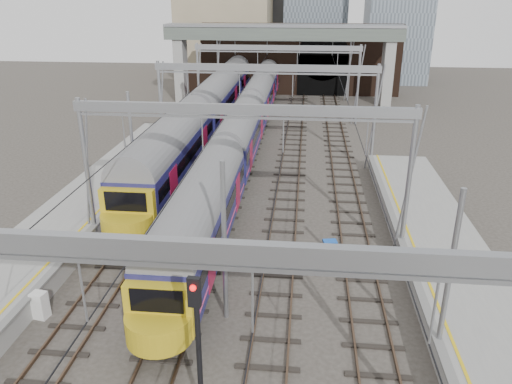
# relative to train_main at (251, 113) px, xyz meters

# --- Properties ---
(ground) EXTENTS (160.00, 160.00, 0.00)m
(ground) POSITION_rel_train_main_xyz_m (2.00, -29.68, -2.39)
(ground) COLOR #38332D
(ground) RESTS_ON ground
(platform_left) EXTENTS (4.32, 55.00, 1.12)m
(platform_left) POSITION_rel_train_main_xyz_m (-8.18, -27.18, -1.84)
(platform_left) COLOR gray
(platform_left) RESTS_ON ground
(platform_right) EXTENTS (4.32, 47.00, 1.12)m
(platform_right) POSITION_rel_train_main_xyz_m (12.18, -31.18, -1.84)
(platform_right) COLOR gray
(platform_right) RESTS_ON ground
(tracks) EXTENTS (14.40, 80.00, 0.22)m
(tracks) POSITION_rel_train_main_xyz_m (2.00, -14.68, -2.37)
(tracks) COLOR #4C3828
(tracks) RESTS_ON ground
(overhead_line) EXTENTS (16.80, 80.00, 8.00)m
(overhead_line) POSITION_rel_train_main_xyz_m (2.00, -8.20, 4.17)
(overhead_line) COLOR gray
(overhead_line) RESTS_ON ground
(retaining_wall) EXTENTS (28.00, 2.75, 9.00)m
(retaining_wall) POSITION_rel_train_main_xyz_m (3.40, 22.25, 1.94)
(retaining_wall) COLOR black
(retaining_wall) RESTS_ON ground
(overbridge) EXTENTS (28.00, 3.00, 9.25)m
(overbridge) POSITION_rel_train_main_xyz_m (2.00, 16.32, 4.87)
(overbridge) COLOR gray
(overbridge) RESTS_ON ground
(train_main) EXTENTS (2.64, 61.17, 4.60)m
(train_main) POSITION_rel_train_main_xyz_m (0.00, 0.00, 0.00)
(train_main) COLOR black
(train_main) RESTS_ON ground
(train_second) EXTENTS (2.97, 51.56, 5.06)m
(train_second) POSITION_rel_train_main_xyz_m (-4.00, 3.36, 0.20)
(train_second) COLOR black
(train_second) RESTS_ON ground
(signal_near_left) EXTENTS (0.36, 0.45, 4.45)m
(signal_near_left) POSITION_rel_train_main_xyz_m (-0.09, -25.62, 0.45)
(signal_near_left) COLOR black
(signal_near_left) RESTS_ON ground
(signal_near_centre) EXTENTS (0.39, 0.48, 5.34)m
(signal_near_centre) POSITION_rel_train_main_xyz_m (2.04, -33.10, 0.93)
(signal_near_centre) COLOR black
(signal_near_centre) RESTS_ON ground
(relay_cabinet) EXTENTS (0.68, 0.60, 1.20)m
(relay_cabinet) POSITION_rel_train_main_xyz_m (-5.80, -28.50, -1.79)
(relay_cabinet) COLOR silver
(relay_cabinet) RESTS_ON ground
(equip_cover_a) EXTENTS (1.12, 0.98, 0.11)m
(equip_cover_a) POSITION_rel_train_main_xyz_m (-0.06, -28.64, -2.34)
(equip_cover_a) COLOR blue
(equip_cover_a) RESTS_ON ground
(equip_cover_b) EXTENTS (0.88, 0.72, 0.09)m
(equip_cover_b) POSITION_rel_train_main_xyz_m (0.01, -21.59, -2.35)
(equip_cover_b) COLOR blue
(equip_cover_b) RESTS_ON ground
(equip_cover_c) EXTENTS (0.83, 0.65, 0.09)m
(equip_cover_c) POSITION_rel_train_main_xyz_m (6.64, -20.40, -2.35)
(equip_cover_c) COLOR blue
(equip_cover_c) RESTS_ON ground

